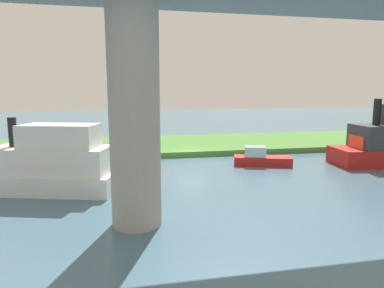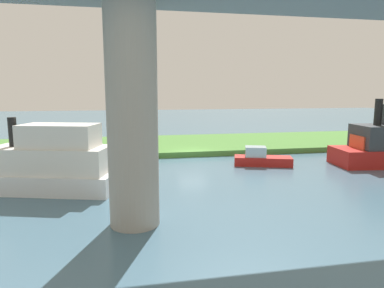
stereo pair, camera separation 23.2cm
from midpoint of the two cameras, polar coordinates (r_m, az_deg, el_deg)
ground_plane at (r=30.15m, az=-0.20°, el=-2.27°), size 160.00×160.00×0.00m
grassy_bank at (r=35.92m, az=-2.08°, el=-0.07°), size 80.00×12.00×0.50m
bridge_pylon at (r=14.52m, az=-10.11°, el=4.63°), size 2.16×2.16×9.55m
person_on_bank at (r=32.39m, az=-6.95°, el=0.60°), size 0.44×0.44×1.39m
mooring_post at (r=30.93m, az=-18.32°, el=-0.66°), size 0.20×0.20×0.88m
riverboat_paddlewheel at (r=27.48m, az=11.25°, el=-2.40°), size 4.74×2.87×1.49m
houseboat_blue at (r=21.44m, az=-23.38°, el=-3.20°), size 8.93×5.08×4.34m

